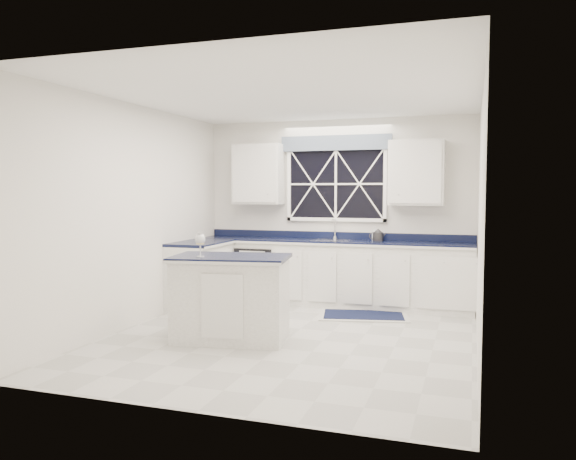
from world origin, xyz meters
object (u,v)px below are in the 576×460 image
(wine_glass, at_px, (200,240))
(soap_bottle, at_px, (375,233))
(island, at_px, (231,298))
(faucet, at_px, (335,228))
(dishwasher, at_px, (260,273))
(kettle, at_px, (378,235))

(wine_glass, height_order, soap_bottle, wine_glass)
(wine_glass, bearing_deg, soap_bottle, 61.12)
(wine_glass, bearing_deg, island, 36.89)
(faucet, height_order, soap_bottle, faucet)
(dishwasher, height_order, island, island)
(soap_bottle, bearing_deg, wine_glass, -118.88)
(faucet, xyz_separation_m, soap_bottle, (0.60, 0.01, -0.06))
(dishwasher, bearing_deg, soap_bottle, 6.73)
(faucet, distance_m, island, 2.57)
(island, relative_size, soap_bottle, 7.00)
(faucet, bearing_deg, island, -103.64)
(dishwasher, bearing_deg, faucet, 10.02)
(faucet, bearing_deg, kettle, -8.20)
(dishwasher, height_order, soap_bottle, soap_bottle)
(dishwasher, height_order, wine_glass, wine_glass)
(faucet, xyz_separation_m, kettle, (0.65, -0.09, -0.08))
(faucet, bearing_deg, dishwasher, -169.98)
(kettle, distance_m, wine_glass, 2.95)
(kettle, relative_size, soap_bottle, 1.21)
(island, distance_m, wine_glass, 0.73)
(soap_bottle, bearing_deg, faucet, -179.46)
(dishwasher, xyz_separation_m, faucet, (1.10, 0.19, 0.69))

